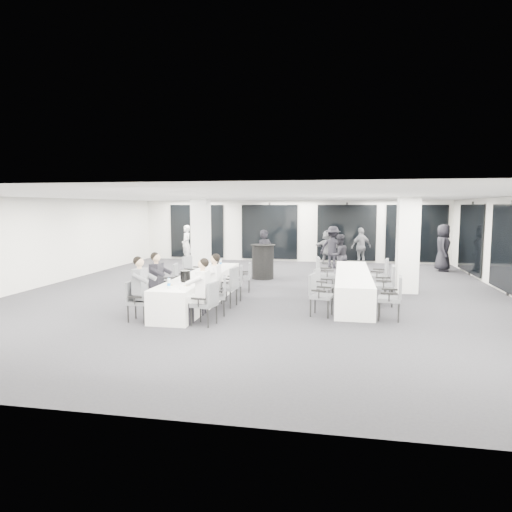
# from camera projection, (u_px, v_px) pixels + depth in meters

# --- Properties ---
(room) EXTENTS (14.04, 16.04, 2.84)m
(room) POSITION_uv_depth(u_px,v_px,m) (295.00, 243.00, 14.06)
(room) COLOR #232328
(room) RESTS_ON ground
(column_left) EXTENTS (0.60, 0.60, 2.80)m
(column_left) POSITION_uv_depth(u_px,v_px,m) (201.00, 237.00, 16.77)
(column_left) COLOR white
(column_left) RESTS_ON floor
(column_right) EXTENTS (0.60, 0.60, 2.80)m
(column_right) POSITION_uv_depth(u_px,v_px,m) (408.00, 245.00, 13.34)
(column_right) COLOR white
(column_right) RESTS_ON floor
(banquet_table_main) EXTENTS (0.90, 5.00, 0.75)m
(banquet_table_main) POSITION_uv_depth(u_px,v_px,m) (201.00, 289.00, 11.96)
(banquet_table_main) COLOR white
(banquet_table_main) RESTS_ON floor
(banquet_table_side) EXTENTS (0.90, 5.00, 0.75)m
(banquet_table_side) POSITION_uv_depth(u_px,v_px,m) (353.00, 286.00, 12.38)
(banquet_table_side) COLOR white
(banquet_table_side) RESTS_ON floor
(cocktail_table) EXTENTS (0.87, 0.87, 1.20)m
(cocktail_table) POSITION_uv_depth(u_px,v_px,m) (263.00, 261.00, 15.94)
(cocktail_table) COLOR black
(cocktail_table) RESTS_ON floor
(chair_main_left_near) EXTENTS (0.45, 0.50, 0.89)m
(chair_main_left_near) POSITION_uv_depth(u_px,v_px,m) (136.00, 298.00, 10.06)
(chair_main_left_near) COLOR #4A4D51
(chair_main_left_near) RESTS_ON floor
(chair_main_left_second) EXTENTS (0.49, 0.53, 0.89)m
(chair_main_left_second) POSITION_uv_depth(u_px,v_px,m) (153.00, 291.00, 10.97)
(chair_main_left_second) COLOR #4A4D51
(chair_main_left_second) RESTS_ON floor
(chair_main_left_mid) EXTENTS (0.59, 0.63, 1.02)m
(chair_main_left_mid) POSITION_uv_depth(u_px,v_px,m) (164.00, 283.00, 11.65)
(chair_main_left_mid) COLOR #4A4D51
(chair_main_left_mid) RESTS_ON floor
(chair_main_left_fourth) EXTENTS (0.53, 0.57, 0.92)m
(chair_main_left_fourth) POSITION_uv_depth(u_px,v_px,m) (180.00, 278.00, 12.81)
(chair_main_left_fourth) COLOR #4A4D51
(chair_main_left_fourth) RESTS_ON floor
(chair_main_left_far) EXTENTS (0.61, 0.65, 1.02)m
(chair_main_left_far) POSITION_uv_depth(u_px,v_px,m) (192.00, 271.00, 13.79)
(chair_main_left_far) COLOR #4A4D51
(chair_main_left_far) RESTS_ON floor
(chair_main_right_near) EXTENTS (0.56, 0.59, 0.94)m
(chair_main_right_near) POSITION_uv_depth(u_px,v_px,m) (207.00, 301.00, 9.68)
(chair_main_right_near) COLOR #4A4D51
(chair_main_right_near) RESTS_ON floor
(chair_main_right_second) EXTENTS (0.56, 0.58, 0.91)m
(chair_main_right_second) POSITION_uv_depth(u_px,v_px,m) (219.00, 293.00, 10.61)
(chair_main_right_second) COLOR #4A4D51
(chair_main_right_second) RESTS_ON floor
(chair_main_right_mid) EXTENTS (0.57, 0.61, 1.00)m
(chair_main_right_mid) POSITION_uv_depth(u_px,v_px,m) (229.00, 284.00, 11.49)
(chair_main_right_mid) COLOR #4A4D51
(chair_main_right_mid) RESTS_ON floor
(chair_main_right_fourth) EXTENTS (0.55, 0.59, 0.93)m
(chair_main_right_fourth) POSITION_uv_depth(u_px,v_px,m) (236.00, 280.00, 12.32)
(chair_main_right_fourth) COLOR #4A4D51
(chair_main_right_fourth) RESTS_ON floor
(chair_main_right_far) EXTENTS (0.51, 0.54, 0.87)m
(chair_main_right_far) POSITION_uv_depth(u_px,v_px,m) (245.00, 275.00, 13.51)
(chair_main_right_far) COLOR #4A4D51
(chair_main_right_far) RESTS_ON floor
(chair_side_left_near) EXTENTS (0.57, 0.61, 0.96)m
(chair_side_left_near) POSITION_uv_depth(u_px,v_px,m) (318.00, 292.00, 10.55)
(chair_side_left_near) COLOR #4A4D51
(chair_side_left_near) RESTS_ON floor
(chair_side_left_mid) EXTENTS (0.54, 0.56, 0.88)m
(chair_side_left_mid) POSITION_uv_depth(u_px,v_px,m) (321.00, 283.00, 12.08)
(chair_side_left_mid) COLOR #4A4D51
(chair_side_left_mid) RESTS_ON floor
(chair_side_left_far) EXTENTS (0.59, 0.64, 1.04)m
(chair_side_left_far) POSITION_uv_depth(u_px,v_px,m) (323.00, 272.00, 13.44)
(chair_side_left_far) COLOR #4A4D51
(chair_side_left_far) RESTS_ON floor
(chair_side_right_near) EXTENTS (0.55, 0.60, 0.99)m
(chair_side_right_near) POSITION_uv_depth(u_px,v_px,m) (393.00, 295.00, 10.12)
(chair_side_right_near) COLOR #4A4D51
(chair_side_right_near) RESTS_ON floor
(chair_side_right_mid) EXTENTS (0.55, 0.60, 1.03)m
(chair_side_right_mid) POSITION_uv_depth(u_px,v_px,m) (387.00, 283.00, 11.62)
(chair_side_right_mid) COLOR #4A4D51
(chair_side_right_mid) RESTS_ON floor
(chair_side_right_far) EXTENTS (0.60, 0.63, 1.01)m
(chair_side_right_far) POSITION_uv_depth(u_px,v_px,m) (381.00, 274.00, 13.28)
(chair_side_right_far) COLOR #4A4D51
(chair_side_right_far) RESTS_ON floor
(seated_guest_a) EXTENTS (0.50, 0.38, 1.44)m
(seated_guest_a) POSITION_uv_depth(u_px,v_px,m) (143.00, 285.00, 9.99)
(seated_guest_a) COLOR slate
(seated_guest_a) RESTS_ON floor
(seated_guest_b) EXTENTS (0.50, 0.38, 1.44)m
(seated_guest_b) POSITION_uv_depth(u_px,v_px,m) (159.00, 278.00, 10.90)
(seated_guest_b) COLOR black
(seated_guest_b) RESTS_ON floor
(seated_guest_c) EXTENTS (0.50, 0.38, 1.44)m
(seated_guest_c) POSITION_uv_depth(u_px,v_px,m) (200.00, 287.00, 9.69)
(seated_guest_c) COLOR white
(seated_guest_c) RESTS_ON floor
(seated_guest_d) EXTENTS (0.50, 0.38, 1.44)m
(seated_guest_d) POSITION_uv_depth(u_px,v_px,m) (212.00, 280.00, 10.59)
(seated_guest_d) COLOR white
(seated_guest_d) RESTS_ON floor
(standing_guest_a) EXTENTS (0.90, 0.90, 1.93)m
(standing_guest_a) POSITION_uv_depth(u_px,v_px,m) (265.00, 250.00, 16.21)
(standing_guest_a) COLOR black
(standing_guest_a) RESTS_ON floor
(standing_guest_b) EXTENTS (0.98, 0.88, 1.74)m
(standing_guest_b) POSITION_uv_depth(u_px,v_px,m) (339.00, 253.00, 16.27)
(standing_guest_b) COLOR black
(standing_guest_b) RESTS_ON floor
(standing_guest_c) EXTENTS (1.41, 1.05, 1.95)m
(standing_guest_c) POSITION_uv_depth(u_px,v_px,m) (333.00, 244.00, 18.64)
(standing_guest_c) COLOR black
(standing_guest_c) RESTS_ON floor
(standing_guest_d) EXTENTS (1.25, 1.12, 1.85)m
(standing_guest_d) POSITION_uv_depth(u_px,v_px,m) (361.00, 244.00, 19.31)
(standing_guest_d) COLOR slate
(standing_guest_d) RESTS_ON floor
(standing_guest_e) EXTENTS (0.78, 1.09, 2.08)m
(standing_guest_e) POSITION_uv_depth(u_px,v_px,m) (443.00, 245.00, 17.78)
(standing_guest_e) COLOR black
(standing_guest_e) RESTS_ON floor
(standing_guest_f) EXTENTS (1.63, 1.34, 1.69)m
(standing_guest_f) POSITION_uv_depth(u_px,v_px,m) (327.00, 245.00, 19.92)
(standing_guest_f) COLOR slate
(standing_guest_f) RESTS_ON floor
(standing_guest_g) EXTENTS (0.87, 0.90, 1.92)m
(standing_guest_g) POSITION_uv_depth(u_px,v_px,m) (186.00, 242.00, 20.36)
(standing_guest_g) COLOR white
(standing_guest_g) RESTS_ON floor
(standing_guest_h) EXTENTS (0.79, 1.01, 1.83)m
(standing_guest_h) POSITION_uv_depth(u_px,v_px,m) (407.00, 252.00, 16.15)
(standing_guest_h) COLOR black
(standing_guest_h) RESTS_ON floor
(ice_bucket_near) EXTENTS (0.24, 0.24, 0.27)m
(ice_bucket_near) POSITION_uv_depth(u_px,v_px,m) (185.00, 276.00, 10.76)
(ice_bucket_near) COLOR black
(ice_bucket_near) RESTS_ON banquet_table_main
(ice_bucket_far) EXTENTS (0.21, 0.21, 0.24)m
(ice_bucket_far) POSITION_uv_depth(u_px,v_px,m) (215.00, 264.00, 13.07)
(ice_bucket_far) COLOR black
(ice_bucket_far) RESTS_ON banquet_table_main
(water_bottle_a) EXTENTS (0.07, 0.07, 0.21)m
(water_bottle_a) POSITION_uv_depth(u_px,v_px,m) (169.00, 284.00, 9.90)
(water_bottle_a) COLOR silver
(water_bottle_a) RESTS_ON banquet_table_main
(water_bottle_b) EXTENTS (0.07, 0.07, 0.21)m
(water_bottle_b) POSITION_uv_depth(u_px,v_px,m) (210.00, 269.00, 12.19)
(water_bottle_b) COLOR silver
(water_bottle_b) RESTS_ON banquet_table_main
(water_bottle_c) EXTENTS (0.07, 0.07, 0.21)m
(water_bottle_c) POSITION_uv_depth(u_px,v_px,m) (221.00, 263.00, 13.63)
(water_bottle_c) COLOR silver
(water_bottle_c) RESTS_ON banquet_table_main
(plate_a) EXTENTS (0.18, 0.18, 0.03)m
(plate_a) POSITION_uv_depth(u_px,v_px,m) (170.00, 285.00, 10.25)
(plate_a) COLOR white
(plate_a) RESTS_ON banquet_table_main
(plate_b) EXTENTS (0.19, 0.19, 0.03)m
(plate_b) POSITION_uv_depth(u_px,v_px,m) (187.00, 286.00, 10.19)
(plate_b) COLOR white
(plate_b) RESTS_ON banquet_table_main
(plate_c) EXTENTS (0.18, 0.18, 0.03)m
(plate_c) POSITION_uv_depth(u_px,v_px,m) (197.00, 278.00, 11.22)
(plate_c) COLOR white
(plate_c) RESTS_ON banquet_table_main
(wine_glass) EXTENTS (0.07, 0.07, 0.19)m
(wine_glass) POSITION_uv_depth(u_px,v_px,m) (179.00, 283.00, 9.77)
(wine_glass) COLOR silver
(wine_glass) RESTS_ON banquet_table_main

